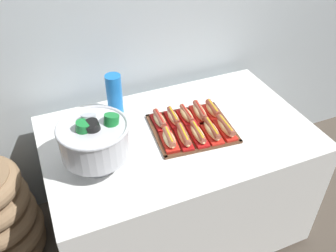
# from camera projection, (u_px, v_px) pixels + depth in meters

# --- Properties ---
(ground_plane) EXTENTS (10.00, 10.00, 0.00)m
(ground_plane) POSITION_uv_depth(u_px,v_px,m) (176.00, 225.00, 2.35)
(ground_plane) COLOR #4C4238
(buffet_table) EXTENTS (1.38, 0.86, 0.77)m
(buffet_table) POSITION_uv_depth(u_px,v_px,m) (177.00, 181.00, 2.10)
(buffet_table) COLOR white
(buffet_table) RESTS_ON ground_plane
(serving_tray) EXTENTS (0.44, 0.40, 0.01)m
(serving_tray) POSITION_uv_depth(u_px,v_px,m) (192.00, 129.00, 1.89)
(serving_tray) COLOR #56331E
(serving_tray) RESTS_ON buffet_table
(hot_dog_0) EXTENTS (0.09, 0.16, 0.06)m
(hot_dog_0) POSITION_uv_depth(u_px,v_px,m) (169.00, 139.00, 1.77)
(hot_dog_0) COLOR red
(hot_dog_0) RESTS_ON serving_tray
(hot_dog_1) EXTENTS (0.08, 0.18, 0.06)m
(hot_dog_1) POSITION_uv_depth(u_px,v_px,m) (184.00, 136.00, 1.79)
(hot_dog_1) COLOR #B21414
(hot_dog_1) RESTS_ON serving_tray
(hot_dog_2) EXTENTS (0.08, 0.19, 0.06)m
(hot_dog_2) POSITION_uv_depth(u_px,v_px,m) (198.00, 134.00, 1.81)
(hot_dog_2) COLOR #B21414
(hot_dog_2) RESTS_ON serving_tray
(hot_dog_3) EXTENTS (0.08, 0.19, 0.06)m
(hot_dog_3) POSITION_uv_depth(u_px,v_px,m) (212.00, 131.00, 1.82)
(hot_dog_3) COLOR red
(hot_dog_3) RESTS_ON serving_tray
(hot_dog_4) EXTENTS (0.07, 0.18, 0.06)m
(hot_dog_4) POSITION_uv_depth(u_px,v_px,m) (225.00, 128.00, 1.84)
(hot_dog_4) COLOR red
(hot_dog_4) RESTS_ON serving_tray
(hot_dog_5) EXTENTS (0.07, 0.16, 0.06)m
(hot_dog_5) POSITION_uv_depth(u_px,v_px,m) (160.00, 120.00, 1.89)
(hot_dog_5) COLOR #B21414
(hot_dog_5) RESTS_ON serving_tray
(hot_dog_6) EXTENTS (0.07, 0.16, 0.06)m
(hot_dog_6) POSITION_uv_depth(u_px,v_px,m) (173.00, 118.00, 1.91)
(hot_dog_6) COLOR #B21414
(hot_dog_6) RESTS_ON serving_tray
(hot_dog_7) EXTENTS (0.07, 0.16, 0.06)m
(hot_dog_7) POSITION_uv_depth(u_px,v_px,m) (187.00, 115.00, 1.93)
(hot_dog_7) COLOR #B21414
(hot_dog_7) RESTS_ON serving_tray
(hot_dog_8) EXTENTS (0.09, 0.19, 0.06)m
(hot_dog_8) POSITION_uv_depth(u_px,v_px,m) (200.00, 112.00, 1.95)
(hot_dog_8) COLOR red
(hot_dog_8) RESTS_ON serving_tray
(hot_dog_9) EXTENTS (0.08, 0.16, 0.06)m
(hot_dog_9) POSITION_uv_depth(u_px,v_px,m) (213.00, 110.00, 1.96)
(hot_dog_9) COLOR red
(hot_dog_9) RESTS_ON serving_tray
(punch_bowl) EXTENTS (0.32, 0.32, 0.27)m
(punch_bowl) POSITION_uv_depth(u_px,v_px,m) (94.00, 139.00, 1.58)
(punch_bowl) COLOR silver
(punch_bowl) RESTS_ON buffet_table
(cup_stack) EXTENTS (0.08, 0.08, 0.23)m
(cup_stack) POSITION_uv_depth(u_px,v_px,m) (114.00, 94.00, 1.94)
(cup_stack) COLOR blue
(cup_stack) RESTS_ON buffet_table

